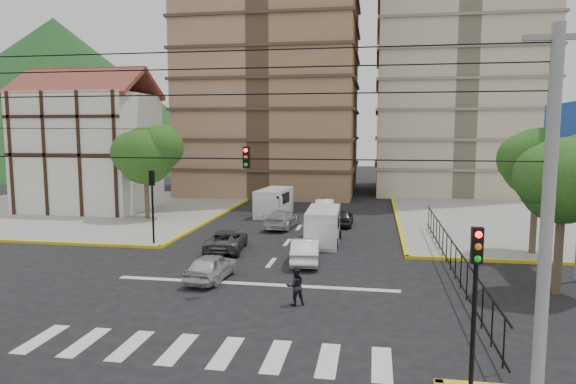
% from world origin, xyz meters
% --- Properties ---
extents(ground, '(160.00, 160.00, 0.00)m').
position_xyz_m(ground, '(0.00, 0.00, 0.00)').
color(ground, black).
rests_on(ground, ground).
extents(sidewalk_nw, '(26.00, 26.00, 0.15)m').
position_xyz_m(sidewalk_nw, '(-20.00, 20.00, 0.07)').
color(sidewalk_nw, gray).
rests_on(sidewalk_nw, ground).
extents(sidewalk_ne, '(26.00, 26.00, 0.15)m').
position_xyz_m(sidewalk_ne, '(20.00, 20.00, 0.07)').
color(sidewalk_ne, gray).
rests_on(sidewalk_ne, ground).
extents(crosswalk_stripes, '(12.00, 2.40, 0.01)m').
position_xyz_m(crosswalk_stripes, '(0.00, -6.00, 0.01)').
color(crosswalk_stripes, silver).
rests_on(crosswalk_stripes, ground).
extents(stop_line, '(13.00, 0.40, 0.01)m').
position_xyz_m(stop_line, '(0.00, 1.20, 0.01)').
color(stop_line, silver).
rests_on(stop_line, ground).
extents(tudor_building, '(10.80, 8.05, 12.23)m').
position_xyz_m(tudor_building, '(-19.00, 20.00, 5.25)').
color(tudor_building, silver).
rests_on(tudor_building, ground).
extents(distant_hill, '(70.00, 70.00, 28.00)m').
position_xyz_m(distant_hill, '(-55.00, 70.00, 14.00)').
color(distant_hill, '#164318').
rests_on(distant_hill, ground).
extents(park_fence, '(0.10, 22.50, 1.66)m').
position_xyz_m(park_fence, '(9.00, 4.50, 0.00)').
color(park_fence, black).
rests_on(park_fence, ground).
extents(billboard, '(0.36, 6.20, 8.10)m').
position_xyz_m(billboard, '(14.45, 6.00, 6.00)').
color(billboard, slate).
rests_on(billboard, ground).
extents(tree_park_a, '(4.41, 3.60, 6.83)m').
position_xyz_m(tree_park_a, '(13.08, 2.01, 5.01)').
color(tree_park_a, '#473828').
rests_on(tree_park_a, ground).
extents(tree_park_c, '(4.65, 3.80, 7.25)m').
position_xyz_m(tree_park_c, '(14.09, 9.01, 5.34)').
color(tree_park_c, '#473828').
rests_on(tree_park_c, ground).
extents(tree_tudor, '(5.39, 4.40, 7.43)m').
position_xyz_m(tree_tudor, '(-11.90, 16.01, 5.22)').
color(tree_tudor, '#473828').
rests_on(tree_tudor, ground).
extents(traffic_light_se, '(0.28, 0.22, 4.40)m').
position_xyz_m(traffic_light_se, '(7.80, -7.80, 3.11)').
color(traffic_light_se, black).
rests_on(traffic_light_se, ground).
extents(traffic_light_nw, '(0.28, 0.22, 4.40)m').
position_xyz_m(traffic_light_nw, '(-7.80, 7.80, 3.11)').
color(traffic_light_nw, black).
rests_on(traffic_light_nw, ground).
extents(traffic_light_hanging, '(18.00, 9.12, 0.92)m').
position_xyz_m(traffic_light_hanging, '(0.00, -2.04, 5.90)').
color(traffic_light_hanging, black).
rests_on(traffic_light_hanging, ground).
extents(utility_pole_se, '(1.40, 0.28, 9.00)m').
position_xyz_m(utility_pole_se, '(9.00, -9.00, 4.77)').
color(utility_pole_se, slate).
rests_on(utility_pole_se, ground).
extents(van_right_lane, '(2.03, 4.83, 2.15)m').
position_xyz_m(van_right_lane, '(2.22, 9.88, 1.05)').
color(van_right_lane, silver).
rests_on(van_right_lane, ground).
extents(van_left_lane, '(2.49, 5.10, 2.21)m').
position_xyz_m(van_left_lane, '(-2.76, 19.48, 1.07)').
color(van_left_lane, silver).
rests_on(van_left_lane, ground).
extents(car_silver_front_left, '(1.83, 3.80, 1.25)m').
position_xyz_m(car_silver_front_left, '(-2.11, 1.50, 0.63)').
color(car_silver_front_left, silver).
rests_on(car_silver_front_left, ground).
extents(car_white_front_right, '(1.78, 4.16, 1.33)m').
position_xyz_m(car_white_front_right, '(1.79, 5.28, 0.67)').
color(car_white_front_right, white).
rests_on(car_white_front_right, ground).
extents(car_grey_mid_left, '(2.46, 4.57, 1.22)m').
position_xyz_m(car_grey_mid_left, '(-3.10, 7.31, 0.61)').
color(car_grey_mid_left, '#53565A').
rests_on(car_grey_mid_left, ground).
extents(car_silver_rear_left, '(2.12, 4.54, 1.28)m').
position_xyz_m(car_silver_rear_left, '(-1.20, 14.65, 0.64)').
color(car_silver_rear_left, silver).
rests_on(car_silver_rear_left, ground).
extents(car_darkgrey_mid_right, '(1.47, 3.61, 1.22)m').
position_xyz_m(car_darkgrey_mid_right, '(3.04, 16.28, 0.61)').
color(car_darkgrey_mid_right, '#242427').
rests_on(car_darkgrey_mid_right, ground).
extents(car_white_rear_right, '(1.75, 4.28, 1.38)m').
position_xyz_m(car_white_rear_right, '(1.30, 20.67, 0.69)').
color(car_white_rear_right, silver).
rests_on(car_white_rear_right, ground).
extents(pedestrian_crosswalk, '(0.92, 0.84, 1.54)m').
position_xyz_m(pedestrian_crosswalk, '(2.26, -1.25, 0.77)').
color(pedestrian_crosswalk, black).
rests_on(pedestrian_crosswalk, ground).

